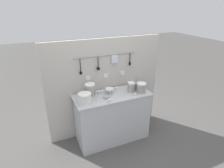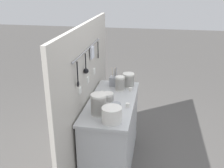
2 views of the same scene
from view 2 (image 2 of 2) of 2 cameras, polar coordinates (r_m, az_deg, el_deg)
ground_plane at (r=3.43m, az=-0.05°, el=-16.55°), size 20.00×20.00×0.00m
counter at (r=3.19m, az=-0.05°, el=-10.50°), size 1.24×0.52×0.85m
back_wall at (r=3.04m, az=-5.55°, el=-3.07°), size 2.04×0.09×1.71m
bowl_stack_nested_right at (r=3.35m, az=3.57°, el=0.87°), size 0.15×0.15×0.18m
bowl_stack_tall_left at (r=2.94m, az=-0.92°, el=-2.93°), size 0.13×0.13×0.10m
bowl_stack_wide_centre at (r=3.22m, az=1.76°, el=0.11°), size 0.11×0.11×0.18m
bowl_stack_back_corner at (r=2.65m, az=-2.94°, el=-4.43°), size 0.16×0.16×0.22m
plate_stack at (r=2.52m, az=-0.06°, el=-6.70°), size 0.19×0.19×0.15m
steel_mixing_bowl at (r=2.85m, az=0.88°, el=-4.49°), size 0.10×0.10×0.03m
cutlery_caddy at (r=3.39m, az=0.57°, el=0.70°), size 0.12×0.12×0.25m
cup_front_left at (r=2.83m, az=-3.06°, el=-4.56°), size 0.04×0.04×0.04m
cup_beside_plates at (r=3.24m, az=4.06°, el=-1.13°), size 0.04×0.04×0.04m
cup_by_caddy at (r=3.12m, az=-2.19°, el=-1.98°), size 0.04×0.04×0.04m
cup_mid_row at (r=2.83m, az=3.41°, el=-4.62°), size 0.04×0.04×0.04m
cup_front_right at (r=2.89m, az=-3.10°, el=-4.04°), size 0.04×0.04×0.04m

